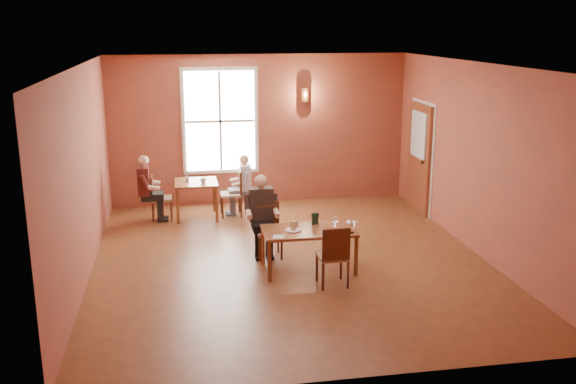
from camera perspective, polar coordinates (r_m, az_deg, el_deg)
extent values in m
cube|color=brown|center=(10.05, 0.20, -6.09)|extent=(6.00, 7.00, 0.01)
cube|color=brown|center=(13.02, -2.52, 5.56)|extent=(6.00, 0.04, 3.00)
cube|color=brown|center=(6.32, 5.80, -4.45)|extent=(6.00, 0.04, 3.00)
cube|color=brown|center=(9.57, -17.78, 1.52)|extent=(0.04, 7.00, 3.00)
cube|color=brown|center=(10.55, 16.48, 2.81)|extent=(0.04, 7.00, 3.00)
cube|color=white|center=(9.41, 0.21, 11.25)|extent=(6.00, 7.00, 0.04)
cube|color=white|center=(12.86, -6.05, 6.28)|extent=(1.36, 0.10, 1.96)
cube|color=maroon|center=(12.68, 11.55, 2.96)|extent=(0.12, 1.04, 2.10)
cylinder|color=brown|center=(12.97, 1.50, 8.66)|extent=(0.16, 0.16, 0.28)
cylinder|color=white|center=(9.41, 0.48, -3.36)|extent=(0.30, 0.30, 0.03)
cube|color=tan|center=(9.51, 0.55, -2.95)|extent=(0.11, 0.11, 0.10)
cube|color=black|center=(9.69, 2.42, -2.38)|extent=(0.12, 0.08, 0.18)
cube|color=#B9BAC4|center=(9.25, 2.04, -3.77)|extent=(0.17, 0.06, 0.00)
cube|color=silver|center=(9.14, -0.82, -4.00)|extent=(0.19, 0.19, 0.01)
cylinder|color=silver|center=(9.84, 5.69, -2.67)|extent=(0.19, 0.19, 0.01)
cube|color=black|center=(9.34, 5.48, -3.62)|extent=(0.13, 0.05, 0.02)
imported|color=white|center=(12.04, -7.54, 1.00)|extent=(0.14, 0.14, 0.08)
imported|color=white|center=(12.23, -8.96, 1.17)|extent=(0.10, 0.10, 0.09)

